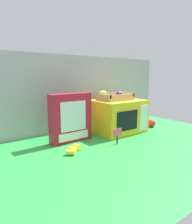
{
  "coord_description": "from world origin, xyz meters",
  "views": [
    {
      "loc": [
        -0.89,
        -1.14,
        0.43
      ],
      "look_at": [
        -0.04,
        0.0,
        0.17
      ],
      "focal_mm": 32.82,
      "sensor_mm": 36.0,
      "label": 1
    }
  ],
  "objects_px": {
    "toy_microwave": "(117,116)",
    "loose_toy_banana": "(73,149)",
    "price_sign": "(117,134)",
    "food_groups_crate": "(114,97)",
    "loose_toy_apple": "(152,123)",
    "cookie_set_box": "(71,118)"
  },
  "relations": [
    {
      "from": "loose_toy_apple",
      "to": "toy_microwave",
      "type": "bearing_deg",
      "value": 166.4
    },
    {
      "from": "price_sign",
      "to": "food_groups_crate",
      "type": "bearing_deg",
      "value": 52.92
    },
    {
      "from": "food_groups_crate",
      "to": "cookie_set_box",
      "type": "distance_m",
      "value": 0.4
    },
    {
      "from": "food_groups_crate",
      "to": "price_sign",
      "type": "relative_size",
      "value": 2.41
    },
    {
      "from": "food_groups_crate",
      "to": "loose_toy_apple",
      "type": "relative_size",
      "value": 3.75
    },
    {
      "from": "cookie_set_box",
      "to": "loose_toy_banana",
      "type": "height_order",
      "value": "cookie_set_box"
    },
    {
      "from": "toy_microwave",
      "to": "loose_toy_banana",
      "type": "xyz_separation_m",
      "value": [
        -0.5,
        -0.18,
        -0.11
      ]
    },
    {
      "from": "cookie_set_box",
      "to": "loose_toy_banana",
      "type": "xyz_separation_m",
      "value": [
        -0.09,
        -0.18,
        -0.14
      ]
    },
    {
      "from": "cookie_set_box",
      "to": "loose_toy_apple",
      "type": "relative_size",
      "value": 4.89
    },
    {
      "from": "toy_microwave",
      "to": "loose_toy_banana",
      "type": "bearing_deg",
      "value": -160.08
    },
    {
      "from": "food_groups_crate",
      "to": "loose_toy_banana",
      "type": "xyz_separation_m",
      "value": [
        -0.47,
        -0.2,
        -0.25
      ]
    },
    {
      "from": "toy_microwave",
      "to": "cookie_set_box",
      "type": "relative_size",
      "value": 1.2
    },
    {
      "from": "loose_toy_apple",
      "to": "loose_toy_banana",
      "type": "bearing_deg",
      "value": -172.74
    },
    {
      "from": "loose_toy_apple",
      "to": "price_sign",
      "type": "bearing_deg",
      "value": -164.32
    },
    {
      "from": "toy_microwave",
      "to": "price_sign",
      "type": "xyz_separation_m",
      "value": [
        -0.21,
        -0.22,
        -0.06
      ]
    },
    {
      "from": "toy_microwave",
      "to": "loose_toy_banana",
      "type": "height_order",
      "value": "toy_microwave"
    },
    {
      "from": "food_groups_crate",
      "to": "cookie_set_box",
      "type": "xyz_separation_m",
      "value": [
        -0.39,
        -0.02,
        -0.11
      ]
    },
    {
      "from": "loose_toy_banana",
      "to": "food_groups_crate",
      "type": "bearing_deg",
      "value": 22.43
    },
    {
      "from": "toy_microwave",
      "to": "loose_toy_apple",
      "type": "xyz_separation_m",
      "value": [
        0.32,
        -0.08,
        -0.09
      ]
    },
    {
      "from": "price_sign",
      "to": "loose_toy_apple",
      "type": "xyz_separation_m",
      "value": [
        0.52,
        0.15,
        -0.03
      ]
    },
    {
      "from": "food_groups_crate",
      "to": "loose_toy_banana",
      "type": "bearing_deg",
      "value": -157.57
    },
    {
      "from": "price_sign",
      "to": "loose_toy_banana",
      "type": "bearing_deg",
      "value": 171.7
    }
  ]
}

